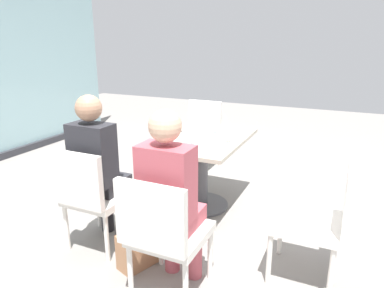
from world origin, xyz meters
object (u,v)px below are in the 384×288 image
wine_glass_4 (191,114)px  handbag_0 (138,249)px  dining_table_main (201,157)px  wine_glass_5 (229,129)px  chair_side_end (164,230)px  wine_glass_1 (216,121)px  coffee_cup (165,137)px  chair_far_left (92,193)px  chair_far_right (200,131)px  chair_front_left (322,216)px  wine_glass_2 (192,136)px  wine_glass_0 (172,135)px  person_side_end (171,194)px  wine_glass_3 (225,120)px  person_far_left (99,164)px  cell_phone_on_table (175,130)px

wine_glass_4 → handbag_0: bearing=-170.2°
dining_table_main → wine_glass_5: 0.46m
chair_side_end → wine_glass_1: wine_glass_1 is taller
coffee_cup → chair_far_left: bearing=164.4°
chair_side_end → chair_far_left: bearing=71.8°
chair_far_left → chair_far_right: bearing=0.0°
dining_table_main → wine_glass_5: bearing=-103.9°
chair_front_left → coffee_cup: 1.55m
wine_glass_1 → wine_glass_2: (-0.65, -0.03, 0.00)m
wine_glass_5 → wine_glass_0: bearing=136.5°
dining_table_main → chair_side_end: chair_side_end is taller
wine_glass_0 → handbag_0: (-0.65, -0.04, -0.72)m
person_side_end → wine_glass_4: 1.74m
chair_side_end → wine_glass_3: wine_glass_3 is taller
person_far_left → wine_glass_1: person_far_left is taller
wine_glass_0 → coffee_cup: wine_glass_0 is taller
chair_far_right → coffee_cup: bearing=-170.6°
chair_side_end → person_far_left: bearing=64.9°
chair_far_left → wine_glass_5: size_ratio=4.70×
wine_glass_2 → cell_phone_on_table: wine_glass_2 is taller
person_far_left → wine_glass_2: (0.53, -0.57, 0.16)m
chair_far_right → cell_phone_on_table: chair_far_right is taller
chair_far_right → wine_glass_4: 0.80m
person_side_end → coffee_cup: size_ratio=14.00×
wine_glass_3 → wine_glass_4: (0.12, 0.44, 0.00)m
person_side_end → wine_glass_0: size_ratio=6.81×
wine_glass_4 → wine_glass_5: (-0.47, -0.60, 0.00)m
cell_phone_on_table → wine_glass_4: bearing=13.3°
chair_front_left → person_far_left: person_far_left is taller
wine_glass_0 → chair_side_end: bearing=-155.8°
person_far_left → wine_glass_4: 1.38m
wine_glass_0 → cell_phone_on_table: wine_glass_0 is taller
wine_glass_0 → dining_table_main: bearing=-8.4°
wine_glass_1 → wine_glass_5: bearing=-140.5°
wine_glass_5 → cell_phone_on_table: size_ratio=1.28×
wine_glass_0 → chair_front_left: bearing=-100.7°
chair_front_left → person_side_end: bearing=119.8°
person_far_left → handbag_0: size_ratio=4.20×
wine_glass_1 → wine_glass_4: 0.40m
wine_glass_2 → wine_glass_5: same height
chair_front_left → person_side_end: (-0.51, 0.89, 0.20)m
wine_glass_0 → wine_glass_1: same height
wine_glass_4 → wine_glass_0: bearing=-165.7°
chair_side_end → wine_glass_4: bearing=19.4°
dining_table_main → wine_glass_2: 0.56m
wine_glass_2 → wine_glass_3: bearing=-4.3°
wine_glass_0 → handbag_0: size_ratio=0.62×
chair_side_end → wine_glass_3: size_ratio=4.70×
wine_glass_5 → person_far_left: bearing=138.7°
person_side_end → wine_glass_2: person_side_end is taller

